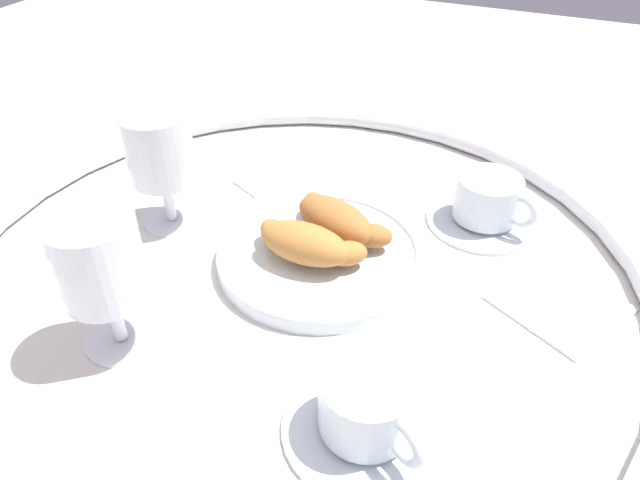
# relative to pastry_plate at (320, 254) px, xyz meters

# --- Properties ---
(ground_plane) EXTENTS (2.20, 2.20, 0.00)m
(ground_plane) POSITION_rel_pastry_plate_xyz_m (-0.02, -0.03, -0.01)
(ground_plane) COLOR silver
(table_chrome_rim) EXTENTS (0.75, 0.75, 0.02)m
(table_chrome_rim) POSITION_rel_pastry_plate_xyz_m (-0.02, -0.03, 0.00)
(table_chrome_rim) COLOR silver
(table_chrome_rim) RESTS_ON ground_plane
(pastry_plate) EXTENTS (0.23, 0.23, 0.02)m
(pastry_plate) POSITION_rel_pastry_plate_xyz_m (0.00, 0.00, 0.00)
(pastry_plate) COLOR silver
(pastry_plate) RESTS_ON ground_plane
(croissant_large) EXTENTS (0.14, 0.06, 0.04)m
(croissant_large) POSITION_rel_pastry_plate_xyz_m (-0.01, -0.02, 0.03)
(croissant_large) COLOR #BC7A38
(croissant_large) RESTS_ON pastry_plate
(croissant_small) EXTENTS (0.13, 0.09, 0.04)m
(croissant_small) POSITION_rel_pastry_plate_xyz_m (0.01, 0.03, 0.03)
(croissant_small) COLOR #AD6B33
(croissant_small) RESTS_ON pastry_plate
(coffee_cup_near) EXTENTS (0.14, 0.14, 0.06)m
(coffee_cup_near) POSITION_rel_pastry_plate_xyz_m (0.12, -0.18, 0.02)
(coffee_cup_near) COLOR silver
(coffee_cup_near) RESTS_ON ground_plane
(coffee_cup_far) EXTENTS (0.14, 0.14, 0.06)m
(coffee_cup_far) POSITION_rel_pastry_plate_xyz_m (0.15, 0.15, 0.02)
(coffee_cup_far) COLOR silver
(coffee_cup_far) RESTS_ON ground_plane
(juice_glass_left) EXTENTS (0.08, 0.08, 0.14)m
(juice_glass_left) POSITION_rel_pastry_plate_xyz_m (-0.20, -0.00, 0.08)
(juice_glass_left) COLOR white
(juice_glass_left) RESTS_ON ground_plane
(juice_glass_right) EXTENTS (0.08, 0.08, 0.14)m
(juice_glass_right) POSITION_rel_pastry_plate_xyz_m (-0.13, -0.18, 0.08)
(juice_glass_right) COLOR white
(juice_glass_right) RESTS_ON ground_plane
(sugar_packet) EXTENTS (0.06, 0.05, 0.01)m
(sugar_packet) POSITION_rel_pastry_plate_xyz_m (-0.14, 0.11, -0.01)
(sugar_packet) COLOR white
(sugar_packet) RESTS_ON ground_plane
(folded_napkin) EXTENTS (0.15, 0.15, 0.01)m
(folded_napkin) POSITION_rel_pastry_plate_xyz_m (0.25, 0.03, -0.01)
(folded_napkin) COLOR silver
(folded_napkin) RESTS_ON ground_plane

